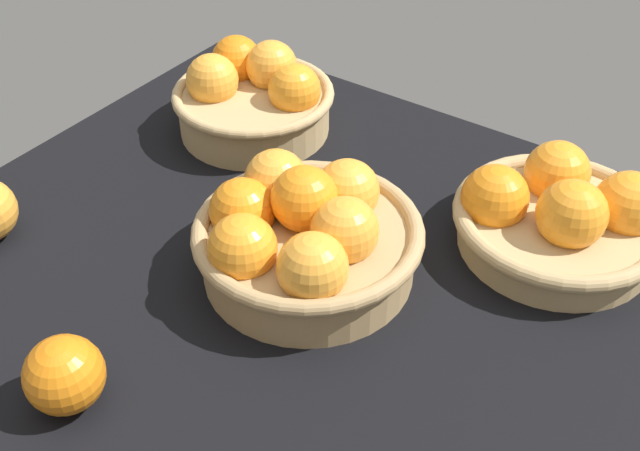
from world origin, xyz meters
TOP-DOWN VIEW (x-y plane):
  - market_tray at (0.00, 0.00)cm, footprint 84.00×72.00cm
  - basket_center at (-0.79, 1.35)cm, footprint 24.21×24.21cm
  - basket_near_left at (-21.10, -18.23)cm, footprint 23.12×23.12cm
  - basket_near_right at (21.37, -18.34)cm, footprint 21.32×21.32cm
  - loose_orange_front_gap at (6.33, 27.46)cm, footprint 7.19×7.19cm

SIDE VIEW (x-z plane):
  - market_tray at x=0.00cm, z-range 0.00..3.00cm
  - loose_orange_front_gap at x=6.33cm, z-range 3.00..10.19cm
  - basket_near_left at x=-21.10cm, z-range 1.77..11.95cm
  - basket_near_right at x=21.37cm, z-range 2.08..13.07cm
  - basket_center at x=-0.79cm, z-range 1.97..13.95cm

